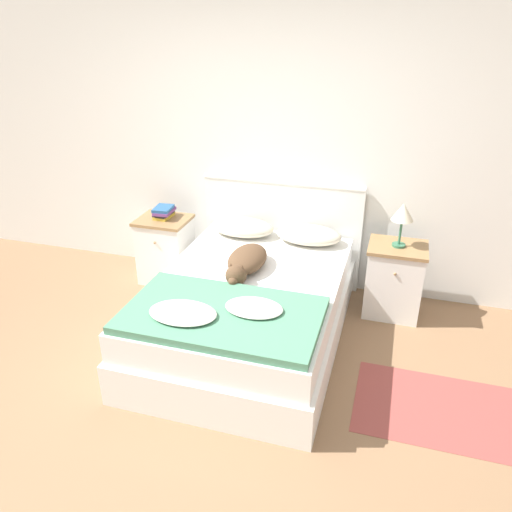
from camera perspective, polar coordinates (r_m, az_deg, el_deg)
The scene contains 13 objects.
ground_plane at distance 3.40m, azimuth -8.35°, elevation -18.46°, with size 16.00×16.00×0.00m, color #896647.
wall_back at distance 4.57m, azimuth 1.83°, elevation 12.12°, with size 9.00×0.06×2.55m.
bed at distance 3.94m, azimuth -0.85°, elevation -6.18°, with size 1.41×2.03×0.54m.
headboard at distance 4.71m, azimuth 2.91°, elevation 3.00°, with size 1.49×0.06×1.02m.
nightstand_left at distance 4.89m, azimuth -10.28°, elevation 0.76°, with size 0.48×0.42×0.64m.
nightstand_right at distance 4.42m, azimuth 15.48°, elevation -2.62°, with size 0.48×0.42×0.64m.
pillow_left at distance 4.54m, azimuth -1.56°, elevation 3.31°, with size 0.58×0.34×0.15m.
pillow_right at distance 4.40m, azimuth 6.02°, elevation 2.42°, with size 0.58×0.34×0.15m.
quilt at distance 3.32m, azimuth -4.08°, elevation -6.64°, with size 1.30×0.78×0.10m.
dog at distance 3.90m, azimuth -1.15°, elevation -0.61°, with size 0.29×0.72×0.17m.
book_stack at distance 4.77m, azimuth -10.50°, elevation 4.97°, with size 0.17×0.24×0.10m.
table_lamp at distance 4.18m, azimuth 16.44°, elevation 4.64°, with size 0.18×0.18×0.37m.
rug at distance 3.67m, azimuth 20.81°, elevation -16.19°, with size 1.18×0.73×0.00m.
Camera 1 is at (1.14, -2.17, 2.35)m, focal length 35.00 mm.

